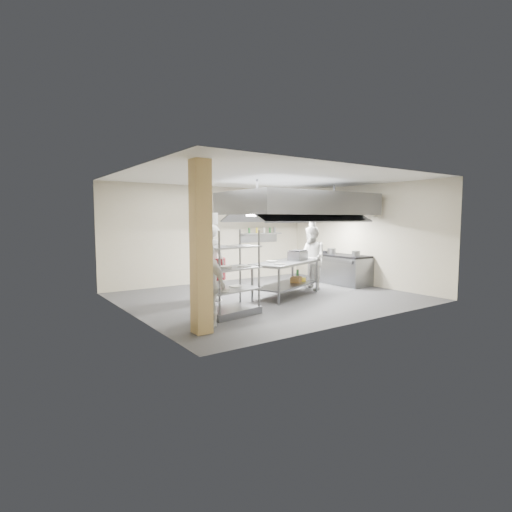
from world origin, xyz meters
TOP-DOWN VIEW (x-y plane):
  - floor at (0.00, 0.00)m, footprint 7.00×7.00m
  - ceiling at (0.00, 0.00)m, footprint 7.00×7.00m
  - wall_back at (0.00, 3.00)m, footprint 7.00×0.00m
  - wall_left at (-3.50, 0.00)m, footprint 0.00×6.00m
  - wall_right at (3.50, 0.00)m, footprint 0.00×6.00m
  - column at (-2.90, -1.90)m, footprint 0.30×0.30m
  - exhaust_hood at (1.30, 0.40)m, footprint 4.00×2.50m
  - hood_strip_a at (0.40, 0.40)m, footprint 1.60×0.12m
  - hood_strip_b at (2.20, 0.40)m, footprint 1.60×0.12m
  - wall_shelf at (1.80, 2.84)m, footprint 1.50×0.28m
  - island at (0.39, -0.21)m, footprint 2.35×1.63m
  - island_worktop at (0.39, -0.21)m, footprint 2.35×1.63m
  - island_undershelf at (0.39, -0.21)m, footprint 2.16×1.48m
  - pass_rack at (-1.81, -1.09)m, footprint 1.28×0.88m
  - cooking_range at (3.08, 0.50)m, footprint 0.80×2.00m
  - range_top at (3.08, 0.50)m, footprint 0.78×1.96m
  - chef_head at (-1.38, 0.45)m, footprint 0.63×0.79m
  - chef_line at (1.60, 0.16)m, footprint 0.88×1.02m
  - chef_plating at (-2.60, -1.57)m, footprint 0.54×0.98m
  - griddle at (0.89, -0.07)m, footprint 0.57×0.51m
  - wicker_basket at (0.80, -0.12)m, footprint 0.42×0.39m
  - stockpot at (2.92, 0.68)m, footprint 0.27×0.27m
  - plate_stack at (-1.81, -1.09)m, footprint 0.28×0.28m

SIDE VIEW (x-z plane):
  - floor at x=0.00m, z-range 0.00..0.00m
  - island_undershelf at x=0.39m, z-range 0.28..0.32m
  - wicker_basket at x=0.80m, z-range 0.32..0.47m
  - cooking_range at x=3.08m, z-range 0.00..0.84m
  - island at x=0.39m, z-range 0.00..0.91m
  - plate_stack at x=-1.81m, z-range 0.54..0.59m
  - chef_plating at x=-2.60m, z-range 0.00..1.57m
  - range_top at x=3.08m, z-range 0.84..0.90m
  - island_worktop at x=0.39m, z-range 0.85..0.91m
  - pass_rack at x=-1.81m, z-range 0.00..1.77m
  - chef_line at x=1.60m, z-range 0.00..1.79m
  - chef_head at x=-1.38m, z-range 0.00..1.87m
  - stockpot at x=2.92m, z-range 0.90..1.09m
  - griddle at x=0.89m, z-range 0.91..1.14m
  - wall_back at x=0.00m, z-range -2.00..5.00m
  - wall_left at x=-3.50m, z-range -1.50..4.50m
  - wall_right at x=3.50m, z-range -1.50..4.50m
  - column at x=-2.90m, z-range 0.00..3.00m
  - wall_shelf at x=1.80m, z-range 1.48..1.52m
  - hood_strip_a at x=0.40m, z-range 2.06..2.10m
  - hood_strip_b at x=2.20m, z-range 2.06..2.10m
  - exhaust_hood at x=1.30m, z-range 2.10..2.70m
  - ceiling at x=0.00m, z-range 3.00..3.00m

